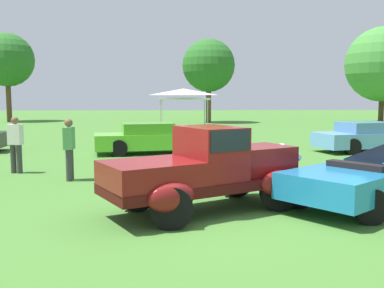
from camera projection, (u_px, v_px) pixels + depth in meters
ground_plane at (203, 217)px, 8.49m from camera, size 120.00×120.00×0.00m
feature_pickup_truck at (207, 168)px, 8.87m from camera, size 4.30×3.25×1.70m
neighbor_convertible at (367, 178)px, 9.43m from camera, size 4.30×3.98×1.40m
show_car_lime at (151, 138)px, 17.75m from camera, size 4.77×2.49×1.22m
show_car_skyblue at (368, 137)px, 18.38m from camera, size 4.77×2.81×1.22m
spectator_near_truck at (69, 147)px, 12.05m from camera, size 0.25×0.40×1.69m
spectator_between_cars at (16, 143)px, 13.18m from camera, size 0.44×0.32×1.69m
canopy_tent_left_field at (184, 93)px, 26.49m from camera, size 3.00×3.00×2.71m
treeline_far_left at (7, 60)px, 38.64m from camera, size 4.65×4.65×7.71m
treeline_mid_left at (209, 66)px, 37.24m from camera, size 4.43×4.43×7.02m
treeline_center at (383, 64)px, 37.04m from camera, size 6.25×6.25×8.01m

